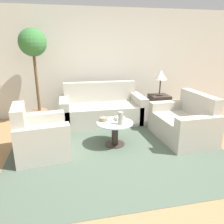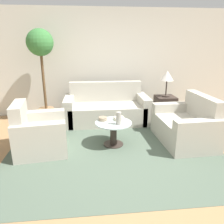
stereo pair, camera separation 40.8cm
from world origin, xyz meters
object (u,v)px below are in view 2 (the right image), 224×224
(potted_plant, at_px, (41,56))
(vase, at_px, (119,118))
(armchair, at_px, (38,135))
(coffee_table, at_px, (113,130))
(sofa_main, at_px, (107,109))
(table_lamp, at_px, (167,77))
(bowl, at_px, (103,119))
(loveseat, at_px, (187,127))
(book_stack, at_px, (119,118))

(potted_plant, distance_m, vase, 2.39)
(armchair, xyz_separation_m, coffee_table, (1.31, 0.09, -0.01))
(sofa_main, relative_size, table_lamp, 3.23)
(sofa_main, distance_m, bowl, 1.19)
(loveseat, xyz_separation_m, vase, (-1.31, -0.12, 0.26))
(sofa_main, bearing_deg, bowl, -97.86)
(vase, bearing_deg, bowl, 138.32)
(table_lamp, distance_m, vase, 1.89)
(vase, bearing_deg, sofa_main, 93.97)
(loveseat, distance_m, bowl, 1.59)
(table_lamp, relative_size, book_stack, 3.08)
(sofa_main, distance_m, vase, 1.43)
(loveseat, bearing_deg, coffee_table, -92.02)
(table_lamp, height_order, potted_plant, potted_plant)
(table_lamp, xyz_separation_m, bowl, (-1.54, -1.06, -0.59))
(coffee_table, height_order, vase, vase)
(table_lamp, bearing_deg, sofa_main, 175.36)
(coffee_table, xyz_separation_m, potted_plant, (-1.44, 1.46, 1.22))
(coffee_table, relative_size, bowl, 4.26)
(vase, bearing_deg, coffee_table, 125.02)
(potted_plant, height_order, bowl, potted_plant)
(armchair, relative_size, coffee_table, 1.48)
(armchair, xyz_separation_m, loveseat, (2.70, 0.10, -0.00))
(armchair, bearing_deg, loveseat, -95.16)
(vase, relative_size, bowl, 1.44)
(loveseat, height_order, book_stack, loveseat)
(armchair, height_order, bowl, armchair)
(armchair, bearing_deg, vase, -98.13)
(loveseat, bearing_deg, bowl, -96.45)
(coffee_table, relative_size, vase, 2.95)
(loveseat, distance_m, potted_plant, 3.41)
(vase, relative_size, book_stack, 1.15)
(armchair, xyz_separation_m, potted_plant, (-0.13, 1.55, 1.21))
(potted_plant, bearing_deg, coffee_table, -45.46)
(armchair, relative_size, table_lamp, 1.63)
(table_lamp, bearing_deg, armchair, -154.58)
(potted_plant, relative_size, vase, 9.39)
(coffee_table, xyz_separation_m, book_stack, (0.12, 0.12, 0.18))
(coffee_table, bearing_deg, potted_plant, 134.54)
(sofa_main, distance_m, table_lamp, 1.58)
(loveseat, relative_size, potted_plant, 0.61)
(armchair, relative_size, bowl, 6.30)
(table_lamp, distance_m, book_stack, 1.74)
(sofa_main, bearing_deg, book_stack, -83.40)
(book_stack, bearing_deg, loveseat, -15.68)
(loveseat, xyz_separation_m, bowl, (-1.57, 0.11, 0.18))
(coffee_table, distance_m, bowl, 0.29)
(armchair, distance_m, potted_plant, 1.97)
(potted_plant, distance_m, book_stack, 2.30)
(sofa_main, bearing_deg, loveseat, -42.26)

